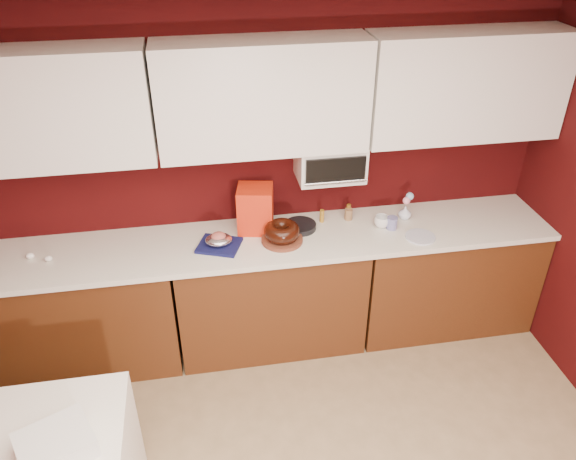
# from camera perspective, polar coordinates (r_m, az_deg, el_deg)

# --- Properties ---
(ceiling) EXTENTS (4.00, 4.50, 0.02)m
(ceiling) POSITION_cam_1_polar(r_m,az_deg,el_deg) (1.42, 8.35, 11.72)
(ceiling) COLOR white
(ceiling) RESTS_ON wall_back
(wall_back) EXTENTS (4.00, 0.02, 2.50)m
(wall_back) POSITION_cam_1_polar(r_m,az_deg,el_deg) (3.94, -2.69, 5.80)
(wall_back) COLOR #370707
(wall_back) RESTS_ON floor
(base_cabinet_left) EXTENTS (1.31, 0.58, 0.86)m
(base_cabinet_left) POSITION_cam_1_polar(r_m,az_deg,el_deg) (4.20, -20.33, -7.94)
(base_cabinet_left) COLOR #4F270F
(base_cabinet_left) RESTS_ON floor
(base_cabinet_center) EXTENTS (1.31, 0.58, 0.86)m
(base_cabinet_center) POSITION_cam_1_polar(r_m,az_deg,el_deg) (4.12, -1.83, -6.40)
(base_cabinet_center) COLOR #4F270F
(base_cabinet_center) RESTS_ON floor
(base_cabinet_right) EXTENTS (1.31, 0.58, 0.86)m
(base_cabinet_right) POSITION_cam_1_polar(r_m,az_deg,el_deg) (4.46, 15.43, -4.35)
(base_cabinet_right) COLOR #4F270F
(base_cabinet_right) RESTS_ON floor
(countertop) EXTENTS (4.00, 0.62, 0.04)m
(countertop) POSITION_cam_1_polar(r_m,az_deg,el_deg) (3.86, -1.94, -1.15)
(countertop) COLOR silver
(countertop) RESTS_ON base_cabinet_center
(upper_cabinet_left) EXTENTS (1.31, 0.33, 0.70)m
(upper_cabinet_left) POSITION_cam_1_polar(r_m,az_deg,el_deg) (3.65, -24.20, 11.07)
(upper_cabinet_left) COLOR white
(upper_cabinet_left) RESTS_ON wall_back
(upper_cabinet_center) EXTENTS (1.31, 0.33, 0.70)m
(upper_cabinet_center) POSITION_cam_1_polar(r_m,az_deg,el_deg) (3.56, -2.57, 13.34)
(upper_cabinet_center) COLOR white
(upper_cabinet_center) RESTS_ON wall_back
(upper_cabinet_right) EXTENTS (1.31, 0.33, 0.70)m
(upper_cabinet_right) POSITION_cam_1_polar(r_m,az_deg,el_deg) (3.95, 17.57, 13.80)
(upper_cabinet_right) COLOR white
(upper_cabinet_right) RESTS_ON wall_back
(toaster_oven) EXTENTS (0.45, 0.30, 0.25)m
(toaster_oven) POSITION_cam_1_polar(r_m,az_deg,el_deg) (3.84, 4.29, 7.03)
(toaster_oven) COLOR white
(toaster_oven) RESTS_ON upper_cabinet_center
(toaster_oven_door) EXTENTS (0.40, 0.02, 0.18)m
(toaster_oven_door) POSITION_cam_1_polar(r_m,az_deg,el_deg) (3.70, 4.87, 6.00)
(toaster_oven_door) COLOR black
(toaster_oven_door) RESTS_ON toaster_oven
(toaster_oven_handle) EXTENTS (0.42, 0.02, 0.02)m
(toaster_oven_handle) POSITION_cam_1_polar(r_m,az_deg,el_deg) (3.72, 4.87, 4.86)
(toaster_oven_handle) COLOR silver
(toaster_oven_handle) RESTS_ON toaster_oven
(cake_base) EXTENTS (0.37, 0.37, 0.03)m
(cake_base) POSITION_cam_1_polar(r_m,az_deg,el_deg) (3.81, -0.61, -0.99)
(cake_base) COLOR brown
(cake_base) RESTS_ON countertop
(bundt_cake) EXTENTS (0.30, 0.30, 0.10)m
(bundt_cake) POSITION_cam_1_polar(r_m,az_deg,el_deg) (3.78, -0.61, -0.13)
(bundt_cake) COLOR black
(bundt_cake) RESTS_ON cake_base
(navy_towel) EXTENTS (0.34, 0.31, 0.02)m
(navy_towel) POSITION_cam_1_polar(r_m,az_deg,el_deg) (3.79, -7.01, -1.55)
(navy_towel) COLOR #121546
(navy_towel) RESTS_ON countertop
(foil_ham_nest) EXTENTS (0.21, 0.19, 0.07)m
(foil_ham_nest) POSITION_cam_1_polar(r_m,az_deg,el_deg) (3.76, -7.05, -0.99)
(foil_ham_nest) COLOR silver
(foil_ham_nest) RESTS_ON navy_towel
(roasted_ham) EXTENTS (0.13, 0.12, 0.06)m
(roasted_ham) POSITION_cam_1_polar(r_m,az_deg,el_deg) (3.75, -7.08, -0.67)
(roasted_ham) COLOR #BC6056
(roasted_ham) RESTS_ON foil_ham_nest
(pandoro_box) EXTENTS (0.28, 0.26, 0.33)m
(pandoro_box) POSITION_cam_1_polar(r_m,az_deg,el_deg) (3.88, -3.33, 2.16)
(pandoro_box) COLOR #B40C0E
(pandoro_box) RESTS_ON countertop
(dark_pan) EXTENTS (0.23, 0.23, 0.04)m
(dark_pan) POSITION_cam_1_polar(r_m,az_deg,el_deg) (3.95, 1.26, 0.40)
(dark_pan) COLOR black
(dark_pan) RESTS_ON countertop
(coffee_mug) EXTENTS (0.12, 0.12, 0.10)m
(coffee_mug) POSITION_cam_1_polar(r_m,az_deg,el_deg) (4.01, 9.51, 0.96)
(coffee_mug) COLOR white
(coffee_mug) RESTS_ON countertop
(blue_jar) EXTENTS (0.10, 0.10, 0.09)m
(blue_jar) POSITION_cam_1_polar(r_m,az_deg,el_deg) (4.00, 10.52, 0.70)
(blue_jar) COLOR navy
(blue_jar) RESTS_ON countertop
(flower_vase) EXTENTS (0.09, 0.09, 0.11)m
(flower_vase) POSITION_cam_1_polar(r_m,az_deg,el_deg) (4.14, 11.80, 1.82)
(flower_vase) COLOR silver
(flower_vase) RESTS_ON countertop
(flower_pink) EXTENTS (0.05, 0.05, 0.05)m
(flower_pink) POSITION_cam_1_polar(r_m,az_deg,el_deg) (4.09, 11.94, 2.94)
(flower_pink) COLOR pink
(flower_pink) RESTS_ON flower_vase
(flower_blue) EXTENTS (0.06, 0.06, 0.06)m
(flower_blue) POSITION_cam_1_polar(r_m,az_deg,el_deg) (4.11, 12.27, 3.37)
(flower_blue) COLOR #88BAD9
(flower_blue) RESTS_ON flower_vase
(china_plate) EXTENTS (0.22, 0.22, 0.01)m
(china_plate) POSITION_cam_1_polar(r_m,az_deg,el_deg) (3.96, 13.30, -0.67)
(china_plate) COLOR silver
(china_plate) RESTS_ON countertop
(amber_bottle) EXTENTS (0.04, 0.04, 0.10)m
(amber_bottle) POSITION_cam_1_polar(r_m,az_deg,el_deg) (4.02, 3.47, 1.43)
(amber_bottle) COLOR #9C6C1C
(amber_bottle) RESTS_ON countertop
(paper_cup) EXTENTS (0.07, 0.07, 0.08)m
(paper_cup) POSITION_cam_1_polar(r_m,az_deg,el_deg) (4.07, 6.17, 1.61)
(paper_cup) COLOR brown
(paper_cup) RESTS_ON countertop
(egg_left) EXTENTS (0.06, 0.06, 0.04)m
(egg_left) POSITION_cam_1_polar(r_m,az_deg,el_deg) (3.93, -23.17, -2.68)
(egg_left) COLOR white
(egg_left) RESTS_ON countertop
(egg_right) EXTENTS (0.06, 0.05, 0.04)m
(egg_right) POSITION_cam_1_polar(r_m,az_deg,el_deg) (4.00, -24.72, -2.40)
(egg_right) COLOR white
(egg_right) RESTS_ON countertop
(newspaper_stack) EXTENTS (0.40, 0.37, 0.11)m
(newspaper_stack) POSITION_cam_1_polar(r_m,az_deg,el_deg) (2.92, -22.54, -19.54)
(newspaper_stack) COLOR white
(newspaper_stack) RESTS_ON dining_table
(amber_bottle_tall) EXTENTS (0.04, 0.04, 0.11)m
(amber_bottle_tall) POSITION_cam_1_polar(r_m,az_deg,el_deg) (4.08, 6.16, 1.92)
(amber_bottle_tall) COLOR brown
(amber_bottle_tall) RESTS_ON countertop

